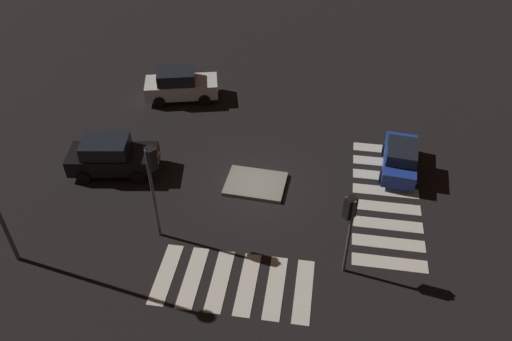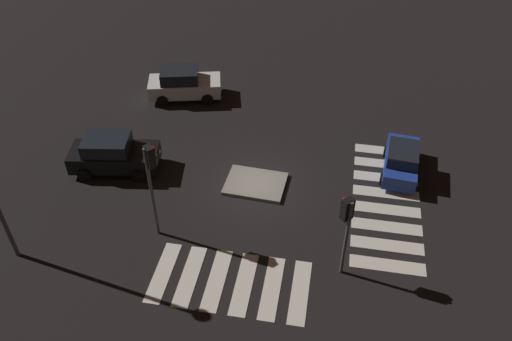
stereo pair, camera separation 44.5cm
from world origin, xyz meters
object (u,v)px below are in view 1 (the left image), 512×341
object	(u,v)px
traffic_island	(255,184)
car_white	(180,85)
car_black	(112,156)
car_blue	(400,158)
traffic_light_east	(349,217)
traffic_light_south	(153,172)

from	to	relation	value
traffic_island	car_white	world-z (taller)	car_white
car_black	traffic_island	bearing A→B (deg)	-8.60
car_white	car_blue	world-z (taller)	car_white
car_white	car_black	size ratio (longest dim) A/B	1.00
car_white	car_blue	xyz separation A→B (m)	(12.85, -5.11, -0.13)
car_white	traffic_light_east	world-z (taller)	traffic_light_east
traffic_island	traffic_light_east	world-z (taller)	traffic_light_east
traffic_island	traffic_light_south	xyz separation A→B (m)	(-3.64, -3.87, 3.54)
traffic_island	traffic_light_south	world-z (taller)	traffic_light_south
traffic_light_east	car_black	bearing A→B (deg)	25.04
car_white	traffic_light_south	distance (m)	11.73
car_blue	traffic_light_east	size ratio (longest dim) A/B	0.98
car_black	car_white	bearing A→B (deg)	69.23
car_white	traffic_light_east	size ratio (longest dim) A/B	1.17
traffic_light_east	traffic_light_south	xyz separation A→B (m)	(-8.01, 0.79, 0.60)
traffic_island	car_white	bearing A→B (deg)	128.09
car_black	traffic_light_east	xyz separation A→B (m)	(11.73, -4.65, 2.07)
car_white	traffic_light_east	xyz separation A→B (m)	(10.14, -12.01, 2.08)
traffic_light_south	traffic_light_east	bearing A→B (deg)	-51.70
traffic_island	traffic_light_east	size ratio (longest dim) A/B	0.77
traffic_island	car_black	distance (m)	7.40
car_blue	traffic_light_east	distance (m)	7.74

